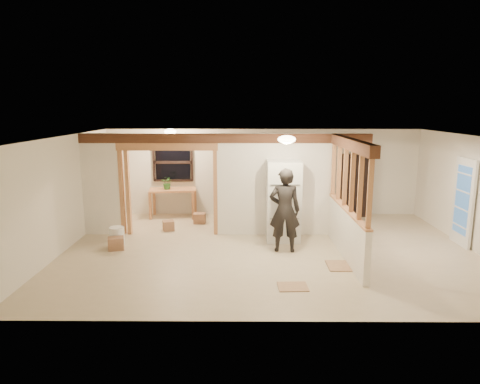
{
  "coord_description": "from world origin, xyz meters",
  "views": [
    {
      "loc": [
        -0.57,
        -9.07,
        3.11
      ],
      "look_at": [
        -0.64,
        0.4,
        1.23
      ],
      "focal_mm": 32.0,
      "sensor_mm": 36.0,
      "label": 1
    }
  ],
  "objects_px": {
    "woman": "(285,210)",
    "refrigerator": "(283,201)",
    "bookshelf": "(356,185)",
    "shop_vac": "(109,213)",
    "work_table": "(173,203)"
  },
  "relations": [
    {
      "from": "refrigerator",
      "to": "bookshelf",
      "type": "relative_size",
      "value": 1.05
    },
    {
      "from": "work_table",
      "to": "bookshelf",
      "type": "relative_size",
      "value": 0.73
    },
    {
      "from": "woman",
      "to": "work_table",
      "type": "relative_size",
      "value": 1.4
    },
    {
      "from": "shop_vac",
      "to": "bookshelf",
      "type": "bearing_deg",
      "value": 7.62
    },
    {
      "from": "woman",
      "to": "shop_vac",
      "type": "xyz_separation_m",
      "value": [
        -4.53,
        2.19,
        -0.62
      ]
    },
    {
      "from": "woman",
      "to": "refrigerator",
      "type": "bearing_deg",
      "value": -89.83
    },
    {
      "from": "bookshelf",
      "to": "refrigerator",
      "type": "bearing_deg",
      "value": -135.35
    },
    {
      "from": "refrigerator",
      "to": "work_table",
      "type": "distance_m",
      "value": 3.67
    },
    {
      "from": "work_table",
      "to": "shop_vac",
      "type": "relative_size",
      "value": 2.16
    },
    {
      "from": "shop_vac",
      "to": "woman",
      "type": "bearing_deg",
      "value": -25.84
    },
    {
      "from": "refrigerator",
      "to": "woman",
      "type": "xyz_separation_m",
      "value": [
        -0.05,
        -0.84,
        -0.03
      ]
    },
    {
      "from": "woman",
      "to": "bookshelf",
      "type": "height_order",
      "value": "woman"
    },
    {
      "from": "refrigerator",
      "to": "shop_vac",
      "type": "distance_m",
      "value": 4.82
    },
    {
      "from": "shop_vac",
      "to": "refrigerator",
      "type": "bearing_deg",
      "value": -16.42
    },
    {
      "from": "woman",
      "to": "bookshelf",
      "type": "bearing_deg",
      "value": -123.55
    }
  ]
}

